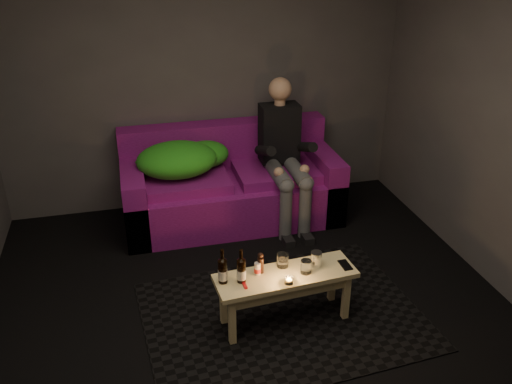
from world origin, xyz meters
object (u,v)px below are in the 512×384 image
person (284,151)px  steel_cup (316,259)px  beer_bottle_a (223,270)px  beer_bottle_b (241,270)px  sofa (230,187)px  coffee_table (285,282)px

person → steel_cup: 1.52m
person → beer_bottle_a: person is taller
beer_bottle_a → beer_bottle_b: bearing=-10.6°
sofa → coffee_table: 1.71m
coffee_table → beer_bottle_b: beer_bottle_b is taller
beer_bottle_b → coffee_table: bearing=2.3°
beer_bottle_b → steel_cup: bearing=6.0°
sofa → coffee_table: sofa is taller
person → beer_bottle_a: size_ratio=5.26×
coffee_table → beer_bottle_b: (-0.33, -0.01, 0.17)m
steel_cup → beer_bottle_a: bearing=-177.0°
sofa → beer_bottle_b: bearing=-98.9°
sofa → coffee_table: bearing=-88.1°
beer_bottle_a → beer_bottle_b: 0.13m
coffee_table → beer_bottle_a: size_ratio=3.95×
beer_bottle_a → sofa: bearing=76.8°
person → steel_cup: (-0.20, -1.49, -0.24)m
steel_cup → coffee_table: bearing=-169.2°
coffee_table → beer_bottle_a: 0.49m
beer_bottle_b → steel_cup: (0.57, 0.06, -0.04)m
person → coffee_table: (-0.44, -1.54, -0.38)m
beer_bottle_a → steel_cup: beer_bottle_a is taller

